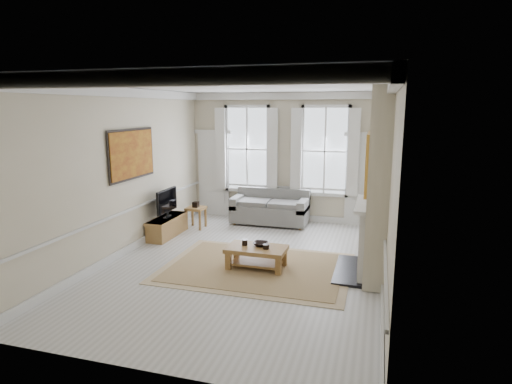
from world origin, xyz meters
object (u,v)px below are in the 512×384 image
(tv_stand, at_px, (167,227))
(coffee_table, at_px, (257,251))
(sofa, at_px, (271,209))
(side_table, at_px, (196,211))

(tv_stand, bearing_deg, coffee_table, -28.14)
(coffee_table, distance_m, tv_stand, 2.97)
(coffee_table, bearing_deg, sofa, 100.42)
(sofa, bearing_deg, coffee_table, -80.37)
(sofa, height_order, coffee_table, sofa)
(sofa, bearing_deg, tv_stand, -138.35)
(side_table, distance_m, coffee_table, 3.18)
(sofa, relative_size, coffee_table, 1.74)
(coffee_table, bearing_deg, tv_stand, 152.65)
(side_table, bearing_deg, sofa, 30.16)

